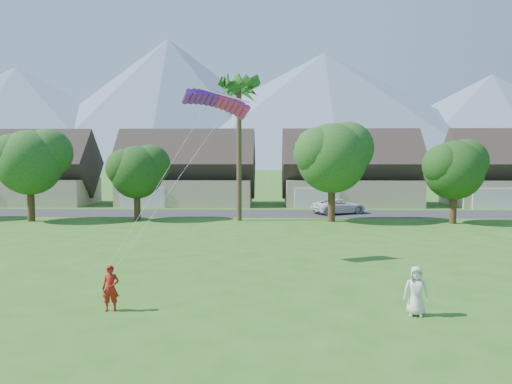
{
  "coord_description": "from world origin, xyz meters",
  "views": [
    {
      "loc": [
        0.71,
        -14.89,
        5.54
      ],
      "look_at": [
        0.0,
        10.0,
        3.8
      ],
      "focal_mm": 35.0,
      "sensor_mm": 36.0,
      "label": 1
    }
  ],
  "objects_px": {
    "watcher": "(416,291)",
    "parafoil_kite": "(217,100)",
    "kite_flyer": "(111,288)",
    "parked_car": "(339,206)"
  },
  "relations": [
    {
      "from": "watcher",
      "to": "parafoil_kite",
      "type": "bearing_deg",
      "value": 144.04
    },
    {
      "from": "parked_car",
      "to": "watcher",
      "type": "bearing_deg",
      "value": 152.53
    },
    {
      "from": "kite_flyer",
      "to": "parked_car",
      "type": "height_order",
      "value": "kite_flyer"
    },
    {
      "from": "kite_flyer",
      "to": "parked_car",
      "type": "relative_size",
      "value": 0.31
    },
    {
      "from": "parked_car",
      "to": "parafoil_kite",
      "type": "height_order",
      "value": "parafoil_kite"
    },
    {
      "from": "watcher",
      "to": "parafoil_kite",
      "type": "height_order",
      "value": "parafoil_kite"
    },
    {
      "from": "watcher",
      "to": "parafoil_kite",
      "type": "distance_m",
      "value": 14.37
    },
    {
      "from": "kite_flyer",
      "to": "parafoil_kite",
      "type": "relative_size",
      "value": 0.46
    },
    {
      "from": "kite_flyer",
      "to": "parafoil_kite",
      "type": "xyz_separation_m",
      "value": [
        2.91,
        8.99,
        7.72
      ]
    },
    {
      "from": "kite_flyer",
      "to": "watcher",
      "type": "relative_size",
      "value": 0.96
    }
  ]
}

